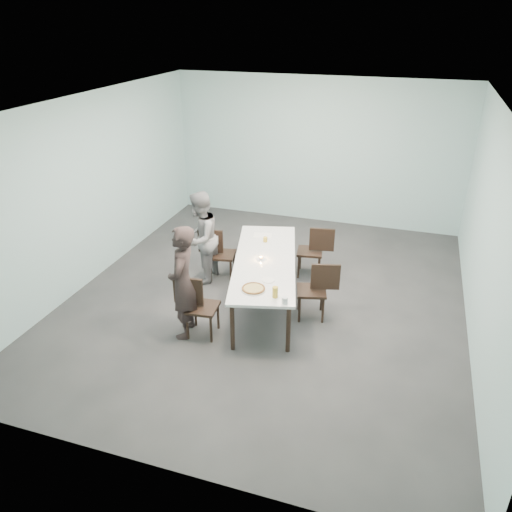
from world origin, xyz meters
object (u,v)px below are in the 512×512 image
(diner_near, at_px, (183,283))
(side_plate, at_px, (268,280))
(chair_far_right, at_px, (315,248))
(table, at_px, (265,263))
(pizza, at_px, (253,289))
(amber_tumbler, at_px, (265,239))
(diner_far, at_px, (200,238))
(beer_glass, at_px, (275,292))
(chair_near_left, at_px, (196,302))
(chair_near_right, at_px, (317,287))
(tealight, at_px, (261,258))
(chair_far_left, at_px, (217,251))
(water_tumbler, at_px, (285,300))

(diner_near, height_order, side_plate, diner_near)
(chair_far_right, bearing_deg, table, 56.74)
(pizza, xyz_separation_m, amber_tumbler, (-0.30, 1.54, 0.02))
(diner_near, bearing_deg, table, 132.44)
(pizza, relative_size, amber_tumbler, 4.25)
(diner_far, bearing_deg, diner_near, 16.25)
(table, height_order, beer_glass, beer_glass)
(amber_tumbler, bearing_deg, chair_near_left, -105.50)
(chair_near_right, relative_size, diner_near, 0.53)
(chair_near_left, xyz_separation_m, chair_far_right, (1.19, 2.23, 0.00))
(chair_near_left, height_order, amber_tumbler, chair_near_left)
(amber_tumbler, bearing_deg, table, -73.44)
(chair_near_right, distance_m, pizza, 1.09)
(table, xyz_separation_m, chair_near_left, (-0.66, -1.07, -0.19))
(table, xyz_separation_m, chair_far_right, (0.53, 1.16, -0.19))
(table, xyz_separation_m, beer_glass, (0.44, -1.00, 0.13))
(chair_near_left, height_order, tealight, chair_near_left)
(chair_far_left, relative_size, diner_far, 0.56)
(chair_near_left, distance_m, water_tumbler, 1.30)
(chair_near_left, relative_size, pizza, 2.56)
(chair_far_left, bearing_deg, amber_tumbler, -5.29)
(chair_far_left, distance_m, tealight, 1.14)
(pizza, bearing_deg, chair_near_right, 47.03)
(chair_near_left, bearing_deg, tealight, 55.12)
(diner_near, xyz_separation_m, side_plate, (1.05, 0.53, -0.06))
(side_plate, relative_size, water_tumbler, 2.00)
(diner_near, relative_size, diner_far, 1.04)
(chair_near_left, distance_m, side_plate, 1.04)
(chair_near_left, xyz_separation_m, beer_glass, (1.10, 0.07, 0.32))
(amber_tumbler, bearing_deg, water_tumbler, -65.55)
(amber_tumbler, bearing_deg, diner_far, -165.61)
(chair_far_right, distance_m, diner_near, 2.67)
(side_plate, bearing_deg, chair_near_right, 37.35)
(tealight, bearing_deg, chair_near_left, -119.74)
(diner_far, bearing_deg, chair_far_left, 132.79)
(side_plate, bearing_deg, amber_tumbler, 108.83)
(beer_glass, bearing_deg, tealight, 116.79)
(diner_far, xyz_separation_m, amber_tumbler, (1.03, 0.26, 0.01))
(pizza, bearing_deg, chair_near_left, -168.06)
(chair_far_right, relative_size, beer_glass, 5.80)
(chair_far_right, xyz_separation_m, pizza, (-0.42, -2.06, 0.27))
(side_plate, bearing_deg, water_tumbler, -54.02)
(water_tumbler, bearing_deg, chair_far_left, 133.97)
(chair_near_right, distance_m, tealight, 0.94)
(chair_near_right, bearing_deg, beer_glass, 50.68)
(water_tumbler, height_order, tealight, water_tumbler)
(chair_near_right, distance_m, water_tumbler, 1.05)
(side_plate, distance_m, beer_glass, 0.46)
(side_plate, xyz_separation_m, water_tumbler, (0.37, -0.51, 0.04))
(diner_near, distance_m, amber_tumbler, 1.86)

